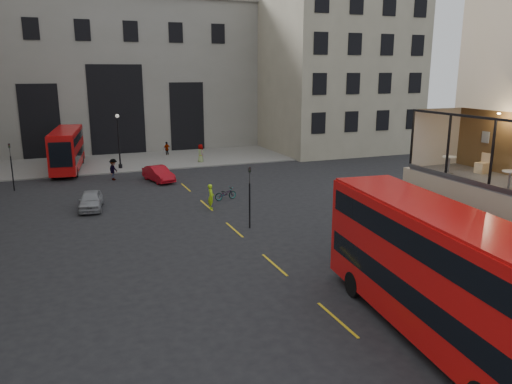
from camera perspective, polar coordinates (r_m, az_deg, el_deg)
name	(u,v)px	position (r m, az deg, el deg)	size (l,w,h in m)	color
ground	(381,311)	(21.10, 14.05, -13.03)	(140.00, 140.00, 0.00)	black
host_frontage	(508,238)	(24.46, 26.89, -4.69)	(3.00, 11.00, 4.50)	tan
gateway	(109,70)	(63.41, -16.40, 13.23)	(35.00, 10.60, 18.00)	gray
building_right	(328,62)	(63.39, 8.21, 14.54)	(16.60, 18.60, 20.00)	#A69E86
pavement_far	(116,162)	(54.17, -15.73, 3.34)	(40.00, 12.00, 0.12)	slate
traffic_light_near	(250,189)	(29.84, -0.73, 0.30)	(0.16, 0.20, 3.80)	black
traffic_light_far	(11,161)	(43.80, -26.21, 3.22)	(0.16, 0.20, 3.80)	black
street_lamp_b	(119,145)	(49.88, -15.38, 5.23)	(0.36, 0.36, 5.33)	black
bus_near	(437,268)	(18.69, 19.98, -8.14)	(4.00, 12.09, 4.73)	red
bus_far	(67,148)	(50.74, -20.79, 4.76)	(3.51, 10.09, 3.94)	#B40C0C
car_a	(91,200)	(36.24, -18.36, -0.90)	(1.50, 3.74, 1.27)	#919398
car_b	(159,174)	(43.88, -11.08, 2.05)	(1.40, 4.01, 1.32)	#A70A14
bicycle	(226,194)	(37.04, -3.50, -0.19)	(0.61, 1.74, 0.91)	gray
cyclist	(211,197)	(34.49, -5.17, -0.54)	(0.64, 0.42, 1.76)	#A4DE17
pedestrian_b	(113,170)	(45.24, -15.98, 2.49)	(1.22, 0.70, 1.89)	gray
pedestrian_c	(167,149)	(56.87, -10.15, 4.87)	(0.93, 0.39, 1.59)	gray
pedestrian_d	(201,154)	(52.04, -6.35, 4.38)	(0.95, 0.62, 1.94)	gray
cafe_table_mid	(510,177)	(22.78, 27.00, 1.52)	(0.63, 0.63, 0.79)	silver
cafe_table_far	(449,162)	(25.39, 21.20, 3.22)	(0.64, 0.64, 0.80)	silver
cafe_chair_d	(482,167)	(25.96, 24.41, 2.60)	(0.51, 0.51, 0.96)	#DAB37E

